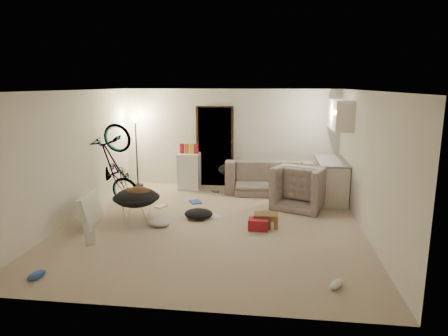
# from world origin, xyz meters

# --- Properties ---
(floor) EXTENTS (5.50, 6.00, 0.02)m
(floor) POSITION_xyz_m (0.00, 0.00, -0.01)
(floor) COLOR #BAA58F
(floor) RESTS_ON ground
(ceiling) EXTENTS (5.50, 6.00, 0.02)m
(ceiling) POSITION_xyz_m (0.00, 0.00, 2.51)
(ceiling) COLOR white
(ceiling) RESTS_ON wall_back
(wall_back) EXTENTS (5.50, 0.02, 2.50)m
(wall_back) POSITION_xyz_m (0.00, 3.01, 1.25)
(wall_back) COLOR silver
(wall_back) RESTS_ON floor
(wall_front) EXTENTS (5.50, 0.02, 2.50)m
(wall_front) POSITION_xyz_m (0.00, -3.01, 1.25)
(wall_front) COLOR silver
(wall_front) RESTS_ON floor
(wall_left) EXTENTS (0.02, 6.00, 2.50)m
(wall_left) POSITION_xyz_m (-2.76, 0.00, 1.25)
(wall_left) COLOR silver
(wall_left) RESTS_ON floor
(wall_right) EXTENTS (0.02, 6.00, 2.50)m
(wall_right) POSITION_xyz_m (2.76, 0.00, 1.25)
(wall_right) COLOR silver
(wall_right) RESTS_ON floor
(doorway) EXTENTS (0.85, 0.10, 2.04)m
(doorway) POSITION_xyz_m (-0.40, 2.97, 1.02)
(doorway) COLOR black
(doorway) RESTS_ON floor
(door_trim) EXTENTS (0.97, 0.04, 2.10)m
(door_trim) POSITION_xyz_m (-0.40, 2.94, 1.02)
(door_trim) COLOR black
(door_trim) RESTS_ON floor
(floor_lamp) EXTENTS (0.28, 0.28, 1.81)m
(floor_lamp) POSITION_xyz_m (-2.40, 2.65, 1.31)
(floor_lamp) COLOR black
(floor_lamp) RESTS_ON floor
(kitchen_counter) EXTENTS (0.60, 1.50, 0.88)m
(kitchen_counter) POSITION_xyz_m (2.43, 2.00, 0.44)
(kitchen_counter) COLOR white
(kitchen_counter) RESTS_ON floor
(counter_top) EXTENTS (0.64, 1.54, 0.04)m
(counter_top) POSITION_xyz_m (2.43, 2.00, 0.90)
(counter_top) COLOR gray
(counter_top) RESTS_ON kitchen_counter
(kitchen_uppers) EXTENTS (0.38, 1.40, 0.65)m
(kitchen_uppers) POSITION_xyz_m (2.56, 2.00, 1.95)
(kitchen_uppers) COLOR white
(kitchen_uppers) RESTS_ON wall_right
(sofa) EXTENTS (2.11, 0.92, 0.60)m
(sofa) POSITION_xyz_m (0.99, 2.45, 0.30)
(sofa) COLOR #3A423A
(sofa) RESTS_ON floor
(armchair) EXTENTS (1.32, 1.25, 0.68)m
(armchair) POSITION_xyz_m (1.78, 1.37, 0.34)
(armchair) COLOR #3A423A
(armchair) RESTS_ON floor
(bicycle) EXTENTS (1.94, 1.08, 1.06)m
(bicycle) POSITION_xyz_m (-2.30, 0.95, 0.48)
(bicycle) COLOR black
(bicycle) RESTS_ON floor
(book_asset) EXTENTS (0.30, 0.30, 0.02)m
(book_asset) POSITION_xyz_m (-1.91, -1.35, 0.01)
(book_asset) COLOR maroon
(book_asset) RESTS_ON floor
(mini_fridge) EXTENTS (0.55, 0.55, 0.91)m
(mini_fridge) POSITION_xyz_m (-1.00, 2.55, 0.45)
(mini_fridge) COLOR white
(mini_fridge) RESTS_ON floor
(snack_box_0) EXTENTS (0.10, 0.08, 0.30)m
(snack_box_0) POSITION_xyz_m (-1.17, 2.55, 1.00)
(snack_box_0) COLOR maroon
(snack_box_0) RESTS_ON mini_fridge
(snack_box_1) EXTENTS (0.11, 0.09, 0.30)m
(snack_box_1) POSITION_xyz_m (-1.05, 2.55, 1.00)
(snack_box_1) COLOR #CF5A19
(snack_box_1) RESTS_ON mini_fridge
(snack_box_2) EXTENTS (0.11, 0.09, 0.30)m
(snack_box_2) POSITION_xyz_m (-0.93, 2.55, 1.00)
(snack_box_2) COLOR yellow
(snack_box_2) RESTS_ON mini_fridge
(snack_box_3) EXTENTS (0.11, 0.09, 0.30)m
(snack_box_3) POSITION_xyz_m (-0.81, 2.55, 1.00)
(snack_box_3) COLOR maroon
(snack_box_3) RESTS_ON mini_fridge
(saucer_chair) EXTENTS (0.90, 0.90, 0.64)m
(saucer_chair) POSITION_xyz_m (-1.51, 0.02, 0.38)
(saucer_chair) COLOR silver
(saucer_chair) RESTS_ON floor
(hoodie) EXTENTS (0.59, 0.55, 0.22)m
(hoodie) POSITION_xyz_m (-1.46, -0.01, 0.57)
(hoodie) COLOR #4D321A
(hoodie) RESTS_ON saucer_chair
(sofa_drape) EXTENTS (0.59, 0.49, 0.28)m
(sofa_drape) POSITION_xyz_m (0.04, 2.45, 0.54)
(sofa_drape) COLOR black
(sofa_drape) RESTS_ON sofa
(tv_box) EXTENTS (0.36, 0.92, 0.60)m
(tv_box) POSITION_xyz_m (-2.30, -0.31, 0.30)
(tv_box) COLOR silver
(tv_box) RESTS_ON floor
(drink_case_a) EXTENTS (0.45, 0.32, 0.25)m
(drink_case_a) POSITION_xyz_m (1.00, -0.04, 0.13)
(drink_case_a) COLOR brown
(drink_case_a) RESTS_ON floor
(drink_case_b) EXTENTS (0.36, 0.27, 0.21)m
(drink_case_b) POSITION_xyz_m (0.86, -0.21, 0.10)
(drink_case_b) COLOR maroon
(drink_case_b) RESTS_ON floor
(juicer) EXTENTS (0.15, 0.15, 0.22)m
(juicer) POSITION_xyz_m (1.12, -0.12, 0.09)
(juicer) COLOR white
(juicer) RESTS_ON floor
(newspaper) EXTENTS (0.73, 0.72, 0.01)m
(newspaper) POSITION_xyz_m (-0.21, 0.45, 0.00)
(newspaper) COLOR beige
(newspaper) RESTS_ON floor
(book_blue) EXTENTS (0.34, 0.37, 0.03)m
(book_blue) POSITION_xyz_m (-0.61, 1.33, 0.02)
(book_blue) COLOR #3059B0
(book_blue) RESTS_ON floor
(book_white) EXTENTS (0.27, 0.30, 0.02)m
(book_white) POSITION_xyz_m (-1.30, 0.93, 0.01)
(book_white) COLOR silver
(book_white) RESTS_ON floor
(shoe_1) EXTENTS (0.31, 0.28, 0.11)m
(shoe_1) POSITION_xyz_m (-0.31, 2.25, 0.06)
(shoe_1) COLOR slate
(shoe_1) RESTS_ON floor
(shoe_2) EXTENTS (0.21, 0.31, 0.11)m
(shoe_2) POSITION_xyz_m (-2.06, -2.48, 0.05)
(shoe_2) COLOR #3059B0
(shoe_2) RESTS_ON floor
(shoe_4) EXTENTS (0.26, 0.31, 0.11)m
(shoe_4) POSITION_xyz_m (1.96, -2.23, 0.05)
(shoe_4) COLOR white
(shoe_4) RESTS_ON floor
(clothes_lump_a) EXTENTS (0.59, 0.51, 0.18)m
(clothes_lump_a) POSITION_xyz_m (-0.34, 0.28, 0.09)
(clothes_lump_a) COLOR black
(clothes_lump_a) RESTS_ON floor
(clothes_lump_c) EXTENTS (0.55, 0.53, 0.13)m
(clothes_lump_c) POSITION_xyz_m (-1.00, -0.23, 0.07)
(clothes_lump_c) COLOR silver
(clothes_lump_c) RESTS_ON floor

